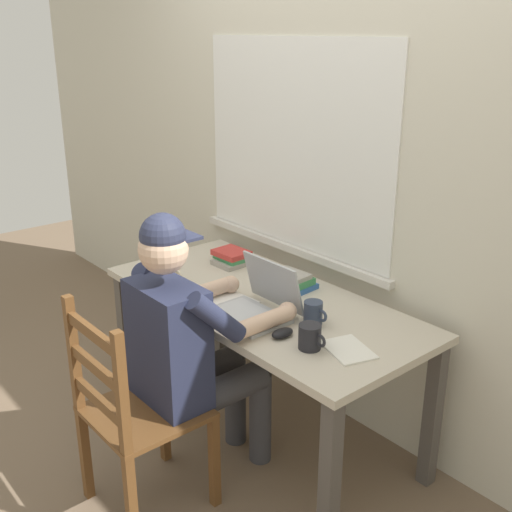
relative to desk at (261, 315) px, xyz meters
name	(u,v)px	position (x,y,z in m)	size (l,w,h in m)	color
ground_plane	(261,430)	(0.00, 0.00, -0.62)	(8.00, 8.00, 0.00)	brown
back_wall	(333,157)	(-0.01, 0.44, 0.67)	(6.00, 0.08, 2.60)	beige
desk	(261,315)	(0.00, 0.00, 0.00)	(1.58, 0.72, 0.71)	#BCB29E
seated_person	(191,341)	(0.07, -0.44, 0.05)	(0.50, 0.60, 1.23)	#232842
wooden_chair	(133,413)	(0.07, -0.72, -0.18)	(0.42, 0.42, 0.92)	brown
laptop	(258,303)	(0.12, -0.12, 0.14)	(0.33, 0.29, 0.23)	#ADAFB2
computer_mouse	(282,333)	(0.34, -0.18, 0.10)	(0.06, 0.10, 0.03)	black
coffee_mug_white	(173,273)	(-0.41, -0.21, 0.14)	(0.11, 0.07, 0.10)	beige
coffee_mug_dark	(310,337)	(0.48, -0.17, 0.14)	(0.13, 0.09, 0.10)	black
coffee_mug_spare	(314,313)	(0.34, -0.01, 0.14)	(0.12, 0.08, 0.10)	#2D384C
book_stack_main	(231,258)	(-0.43, 0.16, 0.12)	(0.18, 0.17, 0.07)	gray
book_stack_side	(293,281)	(0.01, 0.19, 0.12)	(0.19, 0.18, 0.08)	#2D5B9E
paper_pile_near_laptop	(228,300)	(-0.06, -0.14, 0.09)	(0.24, 0.17, 0.01)	white
paper_pile_back_corner	(348,350)	(0.58, -0.07, 0.09)	(0.20, 0.15, 0.01)	silver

